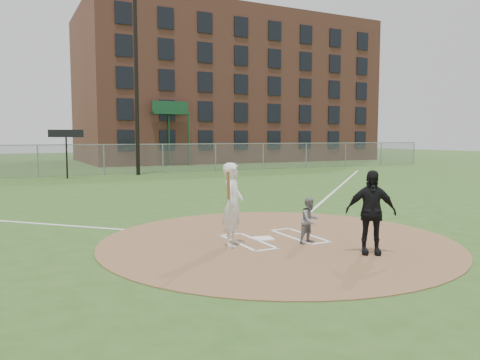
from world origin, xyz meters
name	(u,v)px	position (x,y,z in m)	size (l,w,h in m)	color
ground	(277,241)	(0.00, 0.00, 0.00)	(140.00, 140.00, 0.00)	#2D511B
dirt_circle	(277,240)	(0.00, 0.00, 0.01)	(8.40, 8.40, 0.02)	olive
home_plate	(264,238)	(-0.25, 0.23, 0.03)	(0.44, 0.44, 0.03)	white
foul_line_first	(339,187)	(9.00, 9.00, 0.01)	(0.10, 24.00, 0.01)	white
catcher	(310,220)	(0.51, -0.61, 0.55)	(0.52, 0.40, 1.07)	gray
umpire	(371,212)	(1.06, -2.01, 0.91)	(1.04, 0.43, 1.77)	black
batters_boxes	(274,239)	(0.00, 0.15, 0.03)	(2.08, 1.88, 0.01)	white
batter_at_plate	(233,204)	(-1.20, -0.04, 0.97)	(0.86, 1.09, 1.88)	white
outfield_fence	(104,160)	(0.00, 22.00, 1.02)	(56.08, 0.08, 2.03)	slate
brick_warehouse	(224,91)	(16.00, 37.96, 7.50)	(30.00, 17.17, 15.00)	brown
light_pole	(136,73)	(2.00, 21.00, 6.61)	(1.20, 0.30, 12.22)	black
scoreboard_sign	(66,139)	(-2.50, 20.20, 2.39)	(2.00, 0.10, 2.93)	black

